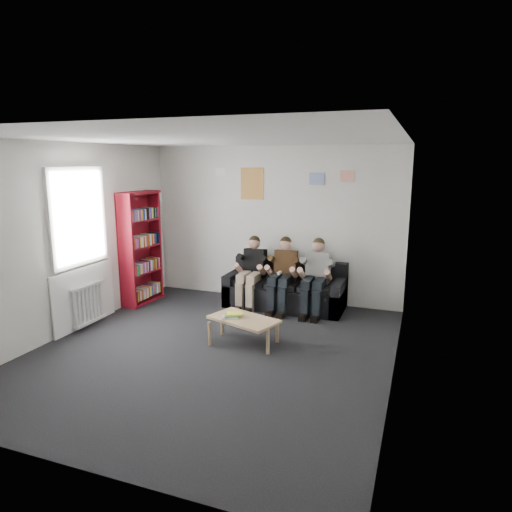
% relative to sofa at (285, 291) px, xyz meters
% --- Properties ---
extents(room_shell, '(5.00, 5.00, 5.00)m').
position_rel_sofa_xyz_m(room_shell, '(-0.34, -2.12, 1.07)').
color(room_shell, black).
rests_on(room_shell, ground).
extents(sofa, '(1.99, 0.81, 0.77)m').
position_rel_sofa_xyz_m(sofa, '(0.00, 0.00, 0.00)').
color(sofa, black).
rests_on(sofa, ground).
extents(bookshelf, '(0.29, 0.87, 1.94)m').
position_rel_sofa_xyz_m(bookshelf, '(-2.42, -0.61, 0.69)').
color(bookshelf, maroon).
rests_on(bookshelf, ground).
extents(coffee_table, '(0.92, 0.50, 0.37)m').
position_rel_sofa_xyz_m(coffee_table, '(-0.06, -1.76, 0.05)').
color(coffee_table, tan).
rests_on(coffee_table, ground).
extents(game_cases, '(0.26, 0.22, 0.05)m').
position_rel_sofa_xyz_m(game_cases, '(-0.22, -1.78, 0.12)').
color(game_cases, silver).
rests_on(game_cases, coffee_table).
extents(person_left, '(0.36, 0.78, 1.20)m').
position_rel_sofa_xyz_m(person_left, '(-0.55, -0.19, 0.32)').
color(person_left, black).
rests_on(person_left, sofa).
extents(person_middle, '(0.37, 0.80, 1.21)m').
position_rel_sofa_xyz_m(person_middle, '(0.00, -0.19, 0.33)').
color(person_middle, '#54341C').
rests_on(person_middle, sofa).
extents(person_right, '(0.38, 0.81, 1.22)m').
position_rel_sofa_xyz_m(person_right, '(0.55, -0.19, 0.33)').
color(person_right, white).
rests_on(person_right, sofa).
extents(radiator, '(0.10, 0.64, 0.60)m').
position_rel_sofa_xyz_m(radiator, '(-2.49, -1.92, 0.07)').
color(radiator, white).
rests_on(radiator, ground).
extents(window, '(0.05, 1.30, 2.36)m').
position_rel_sofa_xyz_m(window, '(-2.57, -1.92, 0.75)').
color(window, white).
rests_on(window, room_shell).
extents(poster_large, '(0.42, 0.01, 0.55)m').
position_rel_sofa_xyz_m(poster_large, '(-0.74, 0.37, 1.77)').
color(poster_large, gold).
rests_on(poster_large, room_shell).
extents(poster_blue, '(0.25, 0.01, 0.20)m').
position_rel_sofa_xyz_m(poster_blue, '(0.41, 0.37, 1.87)').
color(poster_blue, blue).
rests_on(poster_blue, room_shell).
extents(poster_pink, '(0.22, 0.01, 0.18)m').
position_rel_sofa_xyz_m(poster_pink, '(0.91, 0.37, 1.92)').
color(poster_pink, '#E046B0').
rests_on(poster_pink, room_shell).
extents(poster_sign, '(0.20, 0.01, 0.14)m').
position_rel_sofa_xyz_m(poster_sign, '(-1.34, 0.37, 1.97)').
color(poster_sign, white).
rests_on(poster_sign, room_shell).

